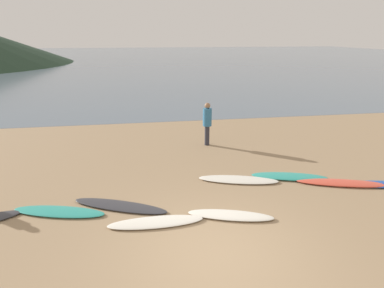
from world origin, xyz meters
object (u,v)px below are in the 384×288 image
object	(u,v)px
surfboard_1	(59,212)
surfboard_3	(156,222)
surfboard_6	(289,176)
surfboard_4	(231,215)
surfboard_5	(238,180)
surfboard_2	(120,206)
surfboard_7	(343,183)
person_1	(207,120)

from	to	relation	value
surfboard_1	surfboard_3	world-z (taller)	same
surfboard_1	surfboard_3	xyz separation A→B (m)	(2.32, -0.87, -0.00)
surfboard_6	surfboard_4	bearing A→B (deg)	-125.71
surfboard_4	surfboard_1	bearing A→B (deg)	-174.54
surfboard_5	surfboard_6	xyz separation A→B (m)	(1.60, -0.05, 0.01)
surfboard_1	surfboard_4	xyz separation A→B (m)	(4.10, -0.87, 0.00)
surfboard_2	surfboard_6	world-z (taller)	surfboard_6
surfboard_1	surfboard_7	distance (m)	7.84
surfboard_3	surfboard_5	xyz separation A→B (m)	(2.58, 1.96, -0.00)
surfboard_3	surfboard_4	size ratio (longest dim) A/B	1.07
surfboard_1	surfboard_5	distance (m)	5.02
surfboard_2	person_1	size ratio (longest dim) A/B	1.51
surfboard_1	person_1	size ratio (longest dim) A/B	1.37
surfboard_7	surfboard_3	bearing A→B (deg)	-151.03
surfboard_3	surfboard_5	bearing A→B (deg)	37.16
surfboard_7	person_1	xyz separation A→B (m)	(-3.15, 4.24, 0.95)
surfboard_6	surfboard_7	bearing A→B (deg)	-11.85
surfboard_5	surfboard_6	bearing A→B (deg)	14.29
surfboard_1	surfboard_5	size ratio (longest dim) A/B	0.98
surfboard_1	surfboard_4	distance (m)	4.19
surfboard_4	surfboard_6	bearing A→B (deg)	55.95
surfboard_2	surfboard_6	distance (m)	5.13
surfboard_5	person_1	bearing A→B (deg)	109.64
surfboard_2	surfboard_7	distance (m)	6.37
surfboard_2	surfboard_4	xyz separation A→B (m)	(2.64, -0.92, 0.01)
surfboard_2	surfboard_4	world-z (taller)	surfboard_4
surfboard_1	surfboard_3	distance (m)	2.47
surfboard_3	surfboard_7	xyz separation A→B (m)	(5.51, 1.21, 0.01)
surfboard_3	surfboard_4	world-z (taller)	surfboard_4
surfboard_4	surfboard_3	bearing A→B (deg)	-162.43
surfboard_7	person_1	bearing A→B (deg)	143.19
surfboard_6	surfboard_2	bearing A→B (deg)	-153.13
surfboard_1	person_1	world-z (taller)	person_1
surfboard_2	surfboard_4	distance (m)	2.79
surfboard_4	person_1	world-z (taller)	person_1
surfboard_6	person_1	bearing A→B (deg)	132.97
surfboard_6	surfboard_7	size ratio (longest dim) A/B	0.86
surfboard_1	surfboard_6	xyz separation A→B (m)	(6.50, 1.04, 0.01)
surfboard_3	surfboard_5	size ratio (longest dim) A/B	0.93
surfboard_5	surfboard_7	size ratio (longest dim) A/B	0.90
surfboard_1	surfboard_3	bearing A→B (deg)	-4.48
surfboard_1	surfboard_5	xyz separation A→B (m)	(4.90, 1.08, -0.00)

